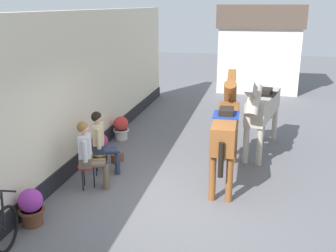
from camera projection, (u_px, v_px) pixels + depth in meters
The scene contains 11 objects.
ground_plane at pixel (198, 146), 10.35m from camera, with size 40.00×40.00×0.00m, color slate.
pub_facade_wall at pixel (78, 96), 9.03m from camera, with size 0.34×14.00×3.40m.
distant_cottage at pixel (259, 47), 16.71m from camera, with size 3.40×2.60×3.50m.
seated_visitor_near at pixel (89, 152), 7.75m from camera, with size 0.61×0.48×1.39m.
seated_visitor_far at pixel (102, 139), 8.45m from camera, with size 0.61×0.49×1.39m.
saddled_horse_near at pixel (226, 125), 8.16m from camera, with size 0.51×3.00×2.06m.
saddled_horse_far at pixel (262, 107), 9.56m from camera, with size 0.89×2.96×2.06m.
flower_planter_nearest at pixel (31, 206), 6.57m from camera, with size 0.43×0.43×0.64m.
flower_planter_inner_far at pixel (100, 146), 9.36m from camera, with size 0.43×0.43×0.64m.
flower_planter_farthest at pixel (121, 127), 10.76m from camera, with size 0.43×0.43×0.64m.
satchel_bag at pixel (117, 158), 9.26m from camera, with size 0.28×0.12×0.20m, color brown.
Camera 1 is at (1.35, -6.68, 3.53)m, focal length 42.62 mm.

